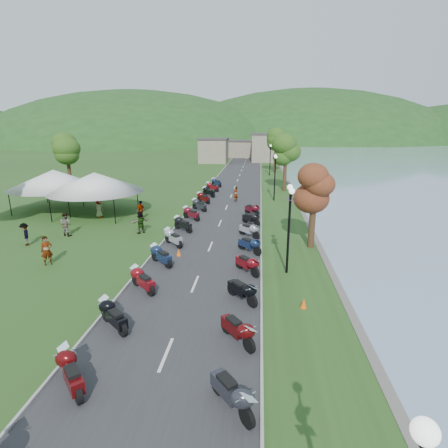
{
  "coord_description": "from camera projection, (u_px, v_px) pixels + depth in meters",
  "views": [
    {
      "loc": [
        3.27,
        -0.89,
        8.27
      ],
      "look_at": [
        0.83,
        23.33,
        1.3
      ],
      "focal_mm": 28.0,
      "sensor_mm": 36.0,
      "label": 1
    }
  ],
  "objects": [
    {
      "name": "road",
      "position": [
        231.0,
        196.0,
        41.7
      ],
      "size": [
        7.0,
        120.0,
        0.02
      ],
      "primitive_type": "cube",
      "color": "#313133",
      "rests_on": "ground"
    },
    {
      "name": "hills_backdrop",
      "position": [
        254.0,
        140.0,
        194.74
      ],
      "size": [
        360.0,
        120.0,
        76.0
      ],
      "primitive_type": null,
      "color": "#285621",
      "rests_on": "ground"
    },
    {
      "name": "far_building",
      "position": [
        238.0,
        149.0,
        84.25
      ],
      "size": [
        18.0,
        16.0,
        5.0
      ],
      "primitive_type": "cube",
      "color": "gray",
      "rests_on": "ground"
    },
    {
      "name": "moto_row_left",
      "position": [
        173.0,
        238.0,
        24.54
      ],
      "size": [
        2.6,
        51.21,
        1.1
      ],
      "primitive_type": null,
      "color": "#331411",
      "rests_on": "ground"
    },
    {
      "name": "moto_row_right",
      "position": [
        245.0,
        276.0,
        18.43
      ],
      "size": [
        2.6,
        32.64,
        1.1
      ],
      "primitive_type": null,
      "color": "#331411",
      "rests_on": "ground"
    },
    {
      "name": "vendor_tent_main",
      "position": [
        96.0,
        194.0,
        32.64
      ],
      "size": [
        5.81,
        5.81,
        4.0
      ],
      "primitive_type": null,
      "color": "white",
      "rests_on": "ground"
    },
    {
      "name": "vendor_tent_side",
      "position": [
        56.0,
        190.0,
        34.53
      ],
      "size": [
        5.74,
        5.74,
        4.0
      ],
      "primitive_type": null,
      "color": "white",
      "rests_on": "ground"
    },
    {
      "name": "tree_lakeside",
      "position": [
        314.0,
        202.0,
        23.5
      ],
      "size": [
        2.34,
        2.34,
        6.49
      ],
      "primitive_type": null,
      "color": "#39651D",
      "rests_on": "ground"
    },
    {
      "name": "pedestrian_a",
      "position": [
        49.0,
        265.0,
        21.34
      ],
      "size": [
        0.82,
        0.81,
        1.82
      ],
      "primitive_type": "imported",
      "rotation": [
        0.0,
        0.0,
        0.72
      ],
      "color": "slate",
      "rests_on": "ground"
    },
    {
      "name": "pedestrian_b",
      "position": [
        67.0,
        235.0,
        26.94
      ],
      "size": [
        0.98,
        0.69,
        1.81
      ],
      "primitive_type": "imported",
      "rotation": [
        0.0,
        0.0,
        2.88
      ],
      "color": "slate",
      "rests_on": "ground"
    },
    {
      "name": "pedestrian_c",
      "position": [
        27.0,
        245.0,
        24.76
      ],
      "size": [
        0.97,
        1.1,
        1.63
      ],
      "primitive_type": "imported",
      "rotation": [
        0.0,
        0.0,
        5.34
      ],
      "color": "slate",
      "rests_on": "ground"
    }
  ]
}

